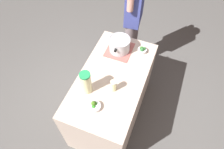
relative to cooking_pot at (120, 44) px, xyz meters
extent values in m
plane|color=#575654|center=(-0.41, -0.06, -0.98)|extent=(8.00, 8.00, 0.00)
cube|color=#C1AC9B|center=(-0.41, -0.06, -0.54)|extent=(1.34, 0.73, 0.88)
cube|color=#A95851|center=(0.00, 0.00, -0.09)|extent=(0.34, 0.30, 0.01)
cylinder|color=#B7B7BC|center=(0.00, 0.00, -0.01)|extent=(0.25, 0.25, 0.17)
torus|color=#99999E|center=(0.00, 0.00, 0.08)|extent=(0.26, 0.26, 0.01)
cube|color=black|center=(-0.14, 0.00, 0.04)|extent=(0.04, 0.02, 0.02)
cube|color=black|center=(0.14, 0.00, 0.04)|extent=(0.04, 0.02, 0.02)
cylinder|color=beige|center=(-0.67, 0.12, 0.03)|extent=(0.11, 0.11, 0.27)
cylinder|color=#1F894B|center=(-0.67, 0.12, 0.18)|extent=(0.11, 0.11, 0.02)
ellipsoid|color=yellow|center=(-0.65, 0.12, 0.08)|extent=(0.04, 0.04, 0.01)
cylinder|color=beige|center=(-0.56, -0.14, -0.03)|extent=(0.06, 0.06, 0.13)
cylinder|color=#B2AD99|center=(-0.56, -0.14, 0.04)|extent=(0.07, 0.07, 0.01)
cylinder|color=silver|center=(-0.83, -0.04, -0.08)|extent=(0.12, 0.12, 0.04)
ellipsoid|color=#3C671C|center=(-0.81, -0.02, -0.04)|extent=(0.05, 0.05, 0.06)
ellipsoid|color=#257B23|center=(-0.80, -0.03, -0.06)|extent=(0.04, 0.04, 0.05)
ellipsoid|color=#29811F|center=(-0.84, -0.03, -0.06)|extent=(0.04, 0.04, 0.04)
cylinder|color=silver|center=(0.07, -0.27, -0.08)|extent=(0.11, 0.11, 0.04)
ellipsoid|color=#2D6332|center=(0.06, -0.27, -0.04)|extent=(0.05, 0.05, 0.06)
ellipsoid|color=#336919|center=(0.08, -0.26, -0.05)|extent=(0.05, 0.05, 0.06)
ellipsoid|color=#397B36|center=(0.09, -0.28, -0.05)|extent=(0.04, 0.04, 0.05)
cylinder|color=slate|center=(0.46, 0.01, -0.53)|extent=(0.14, 0.14, 0.90)
cylinder|color=slate|center=(0.66, 0.01, -0.53)|extent=(0.14, 0.14, 0.90)
cube|color=#3C4591|center=(0.56, 0.01, 0.23)|extent=(0.36, 0.24, 0.62)
camera|label=1|loc=(-1.64, -0.54, 1.78)|focal=32.99mm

